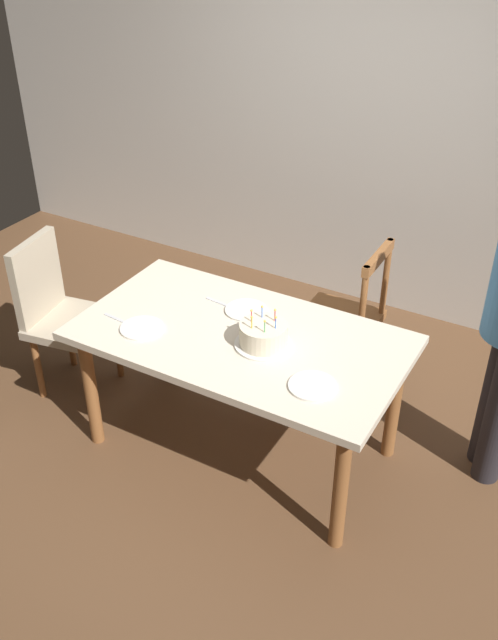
# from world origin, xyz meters

# --- Properties ---
(ground) EXTENTS (6.40, 6.40, 0.00)m
(ground) POSITION_xyz_m (0.00, 0.00, 0.00)
(ground) COLOR brown
(back_wall) EXTENTS (6.40, 0.10, 2.60)m
(back_wall) POSITION_xyz_m (0.00, 1.85, 1.30)
(back_wall) COLOR beige
(back_wall) RESTS_ON ground
(dining_table) EXTENTS (1.63, 0.90, 0.74)m
(dining_table) POSITION_xyz_m (0.00, 0.00, 0.65)
(dining_table) COLOR beige
(dining_table) RESTS_ON ground
(birthday_cake) EXTENTS (0.28, 0.28, 0.19)m
(birthday_cake) POSITION_xyz_m (0.14, -0.03, 0.80)
(birthday_cake) COLOR silver
(birthday_cake) RESTS_ON dining_table
(plate_near_celebrant) EXTENTS (0.22, 0.22, 0.01)m
(plate_near_celebrant) POSITION_xyz_m (-0.45, -0.20, 0.75)
(plate_near_celebrant) COLOR white
(plate_near_celebrant) RESTS_ON dining_table
(plate_far_side) EXTENTS (0.22, 0.22, 0.01)m
(plate_far_side) POSITION_xyz_m (-0.08, 0.20, 0.75)
(plate_far_side) COLOR white
(plate_far_side) RESTS_ON dining_table
(plate_near_guest) EXTENTS (0.22, 0.22, 0.01)m
(plate_near_guest) POSITION_xyz_m (0.49, -0.20, 0.75)
(plate_near_guest) COLOR white
(plate_near_guest) RESTS_ON dining_table
(fork_near_celebrant) EXTENTS (0.18, 0.03, 0.01)m
(fork_near_celebrant) POSITION_xyz_m (-0.61, -0.19, 0.74)
(fork_near_celebrant) COLOR silver
(fork_near_celebrant) RESTS_ON dining_table
(fork_far_side) EXTENTS (0.18, 0.04, 0.01)m
(fork_far_side) POSITION_xyz_m (-0.24, 0.20, 0.74)
(fork_far_side) COLOR silver
(fork_far_side) RESTS_ON dining_table
(chair_spindle_back) EXTENTS (0.45, 0.45, 0.95)m
(chair_spindle_back) POSITION_xyz_m (0.24, 0.77, 0.46)
(chair_spindle_back) COLOR brown
(chair_spindle_back) RESTS_ON ground
(chair_upholstered) EXTENTS (0.51, 0.51, 0.95)m
(chair_upholstered) POSITION_xyz_m (-1.20, -0.03, 0.53)
(chair_upholstered) COLOR tan
(chair_upholstered) RESTS_ON ground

